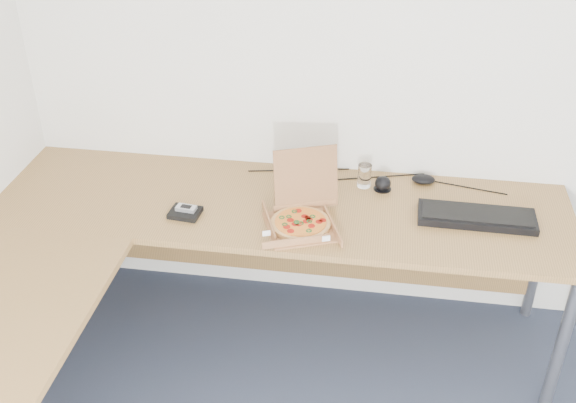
% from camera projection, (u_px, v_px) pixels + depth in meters
% --- Properties ---
extents(room_shell, '(3.50, 3.50, 2.50)m').
position_uv_depth(room_shell, '(404.00, 362.00, 1.49)').
color(room_shell, white).
rests_on(room_shell, ground).
extents(desk, '(2.50, 2.20, 0.73)m').
position_uv_depth(desk, '(182.00, 261.00, 2.70)').
color(desk, olive).
rests_on(desk, ground).
extents(pizza_box, '(0.27, 0.32, 0.28)m').
position_uv_depth(pizza_box, '(301.00, 219.00, 2.84)').
color(pizza_box, '#A46B40').
rests_on(pizza_box, desk).
extents(drinking_glass, '(0.06, 0.06, 0.11)m').
position_uv_depth(drinking_glass, '(364.00, 176.00, 3.10)').
color(drinking_glass, white).
rests_on(drinking_glass, desk).
extents(keyboard, '(0.49, 0.18, 0.03)m').
position_uv_depth(keyboard, '(477.00, 217.00, 2.88)').
color(keyboard, black).
rests_on(keyboard, desk).
extents(mouse, '(0.11, 0.08, 0.04)m').
position_uv_depth(mouse, '(423.00, 179.00, 3.14)').
color(mouse, black).
rests_on(mouse, desk).
extents(wallet, '(0.14, 0.12, 0.02)m').
position_uv_depth(wallet, '(185.00, 213.00, 2.92)').
color(wallet, black).
rests_on(wallet, desk).
extents(phone, '(0.09, 0.05, 0.02)m').
position_uv_depth(phone, '(186.00, 208.00, 2.91)').
color(phone, '#B2B5BA').
rests_on(phone, wallet).
extents(dome_speaker, '(0.08, 0.08, 0.07)m').
position_uv_depth(dome_speaker, '(383.00, 183.00, 3.08)').
color(dome_speaker, black).
rests_on(dome_speaker, desk).
extents(cable_bundle, '(0.57, 0.12, 0.01)m').
position_uv_depth(cable_bundle, '(369.00, 177.00, 3.18)').
color(cable_bundle, black).
rests_on(cable_bundle, desk).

